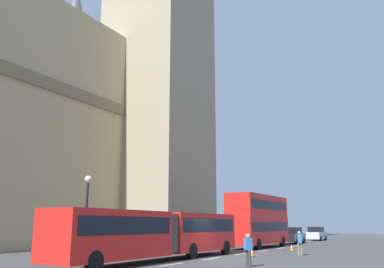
{
  "coord_description": "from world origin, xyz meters",
  "views": [
    {
      "loc": [
        -24.31,
        -12.8,
        2.14
      ],
      "look_at": [
        4.56,
        4.33,
        9.67
      ],
      "focal_mm": 37.9,
      "sensor_mm": 36.0,
      "label": 1
    }
  ],
  "objects": [
    {
      "name": "lane_centre_marking",
      "position": [
        2.07,
        0.0,
        0.0
      ],
      "size": [
        34.4,
        0.16,
        0.01
      ],
      "color": "silver",
      "rests_on": "ground_plane"
    },
    {
      "name": "sedan_trailing",
      "position": [
        34.24,
        1.82,
        0.91
      ],
      "size": [
        4.4,
        1.86,
        1.85
      ],
      "color": "#B7B7BC",
      "rests_on": "ground_plane"
    },
    {
      "name": "traffic_cone_west",
      "position": [
        2.62,
        -1.6,
        0.28
      ],
      "size": [
        0.36,
        0.36,
        0.58
      ],
      "color": "black",
      "rests_on": "ground_plane"
    },
    {
      "name": "pedestrian_near_cones",
      "position": [
        -4.01,
        -4.16,
        0.91
      ],
      "size": [
        0.47,
        0.42,
        1.69
      ],
      "color": "#333333",
      "rests_on": "ground_plane"
    },
    {
      "name": "articulated_bus",
      "position": [
        -3.31,
        1.99,
        1.75
      ],
      "size": [
        16.56,
        2.54,
        2.9
      ],
      "color": "red",
      "rests_on": "ground_plane"
    },
    {
      "name": "street_lamp",
      "position": [
        -5.06,
        6.5,
        3.06
      ],
      "size": [
        0.44,
        0.44,
        5.27
      ],
      "color": "black",
      "rests_on": "ground_plane"
    },
    {
      "name": "ground_plane",
      "position": [
        0.0,
        0.0,
        0.0
      ],
      "size": [
        160.0,
        160.0,
        0.0
      ],
      "primitive_type": "plane",
      "color": "#424244"
    },
    {
      "name": "double_decker_bus",
      "position": [
        13.24,
        2.0,
        2.71
      ],
      "size": [
        10.25,
        2.54,
        4.9
      ],
      "color": "red",
      "rests_on": "ground_plane"
    },
    {
      "name": "pedestrian_by_kerb",
      "position": [
        5.24,
        -4.19,
        0.91
      ],
      "size": [
        0.46,
        0.38,
        1.69
      ],
      "color": "#726651",
      "rests_on": "ground_plane"
    },
    {
      "name": "sedan_lead",
      "position": [
        23.71,
        1.96,
        0.91
      ],
      "size": [
        4.4,
        1.86,
        1.85
      ],
      "color": "gray",
      "rests_on": "ground_plane"
    },
    {
      "name": "traffic_cone_middle",
      "position": [
        9.91,
        -2.12,
        0.28
      ],
      "size": [
        0.36,
        0.36,
        0.58
      ],
      "color": "black",
      "rests_on": "ground_plane"
    }
  ]
}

